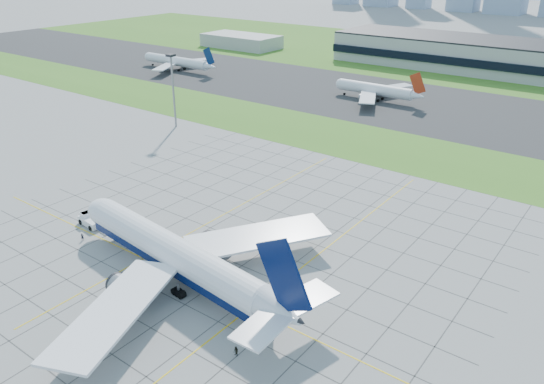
# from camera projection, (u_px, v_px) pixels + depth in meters

# --- Properties ---
(ground) EXTENTS (1400.00, 1400.00, 0.00)m
(ground) POSITION_uv_depth(u_px,v_px,m) (185.00, 270.00, 104.98)
(ground) COLOR gray
(ground) RESTS_ON ground
(grass_median) EXTENTS (700.00, 35.00, 0.04)m
(grass_median) POSITION_uv_depth(u_px,v_px,m) (385.00, 147.00, 170.57)
(grass_median) COLOR #407521
(grass_median) RESTS_ON ground
(asphalt_taxiway) EXTENTS (700.00, 75.00, 0.04)m
(asphalt_taxiway) POSITION_uv_depth(u_px,v_px,m) (446.00, 109.00, 210.65)
(asphalt_taxiway) COLOR #383838
(asphalt_taxiway) RESTS_ON ground
(grass_far) EXTENTS (700.00, 145.00, 0.04)m
(grass_far) POSITION_uv_depth(u_px,v_px,m) (518.00, 65.00, 290.84)
(grass_far) COLOR #407521
(grass_far) RESTS_ON ground
(apron_markings) EXTENTS (120.00, 130.00, 0.03)m
(apron_markings) POSITION_uv_depth(u_px,v_px,m) (224.00, 248.00, 112.82)
(apron_markings) COLOR #474744
(apron_markings) RESTS_ON ground
(service_block) EXTENTS (50.00, 25.00, 8.00)m
(service_block) POSITION_uv_depth(u_px,v_px,m) (241.00, 41.00, 343.34)
(service_block) COLOR #B7B7B2
(service_block) RESTS_ON ground
(light_mast) EXTENTS (2.50, 2.50, 25.60)m
(light_mast) POSITION_uv_depth(u_px,v_px,m) (173.00, 82.00, 183.66)
(light_mast) COLOR gray
(light_mast) RESTS_ON ground
(airliner) EXTENTS (62.19, 62.71, 19.60)m
(airliner) POSITION_uv_depth(u_px,v_px,m) (175.00, 255.00, 100.16)
(airliner) COLOR white
(airliner) RESTS_ON ground
(pushback_tug) EXTENTS (9.90, 4.05, 2.72)m
(pushback_tug) POSITION_uv_depth(u_px,v_px,m) (90.00, 220.00, 121.88)
(pushback_tug) COLOR white
(pushback_tug) RESTS_ON ground
(crew_near) EXTENTS (0.56, 0.69, 1.63)m
(crew_near) POSITION_uv_depth(u_px,v_px,m) (82.00, 237.00, 115.53)
(crew_near) COLOR black
(crew_near) RESTS_ON ground
(crew_far) EXTENTS (1.00, 0.85, 1.79)m
(crew_far) POSITION_uv_depth(u_px,v_px,m) (236.00, 351.00, 82.45)
(crew_far) COLOR black
(crew_far) RESTS_ON ground
(distant_jet_0) EXTENTS (48.47, 42.66, 14.08)m
(distant_jet_0) POSITION_uv_depth(u_px,v_px,m) (177.00, 61.00, 278.31)
(distant_jet_0) COLOR white
(distant_jet_0) RESTS_ON ground
(distant_jet_1) EXTENTS (38.20, 42.66, 14.08)m
(distant_jet_1) POSITION_uv_depth(u_px,v_px,m) (376.00, 90.00, 221.93)
(distant_jet_1) COLOR white
(distant_jet_1) RESTS_ON ground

